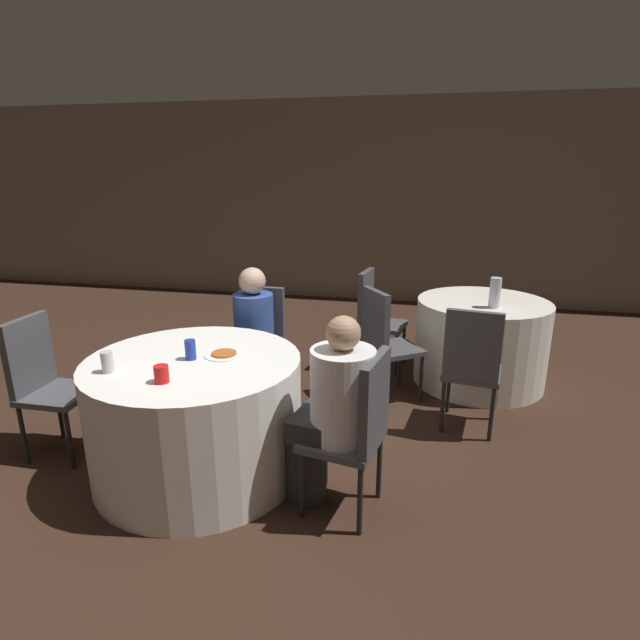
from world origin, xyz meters
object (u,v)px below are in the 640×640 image
person_blue_shirt (251,341)px  bottle_far (495,293)px  pizza_plate_near (224,354)px  chair_near_north (259,335)px  table_far (480,342)px  soda_can_silver (107,362)px  table_near (197,415)px  person_white_shirt (331,413)px  chair_near_west (43,375)px  soda_can_blue (190,350)px  chair_far_west (374,312)px  chair_near_east (359,423)px  chair_far_south (472,361)px  chair_far_southwest (384,336)px

person_blue_shirt → bottle_far: person_blue_shirt is taller
pizza_plate_near → chair_near_north: bearing=96.7°
table_far → soda_can_silver: bearing=-136.6°
table_near → person_white_shirt: bearing=-11.3°
chair_near_west → soda_can_blue: (1.07, 0.01, 0.26)m
chair_near_west → person_blue_shirt: person_blue_shirt is taller
chair_near_north → chair_far_west: 1.24m
chair_near_east → table_far: bearing=-10.4°
bottle_far → chair_far_south: bearing=-105.3°
chair_far_south → chair_far_west: same height
chair_far_south → chair_far_west: 1.40m
chair_near_north → chair_near_east: bearing=130.6°
chair_far_west → soda_can_silver: (-1.26, -2.27, 0.26)m
chair_far_west → soda_can_silver: 2.61m
person_white_shirt → person_blue_shirt: 1.37m
chair_far_south → soda_can_silver: chair_far_south is taller
chair_far_south → soda_can_silver: (-2.08, -1.14, 0.26)m
chair_near_north → soda_can_silver: size_ratio=7.76×
soda_can_silver → chair_near_west: bearing=158.6°
table_far → chair_far_southwest: bearing=-145.6°
table_near → chair_near_west: chair_near_west is taller
chair_far_southwest → person_blue_shirt: (-1.01, -0.37, 0.01)m
chair_near_west → person_white_shirt: (1.96, -0.16, 0.03)m
chair_near_west → chair_far_southwest: 2.48m
table_near → table_far: 2.61m
table_far → chair_far_southwest: size_ratio=1.21×
chair_near_west → soda_can_blue: 1.10m
table_near → bottle_far: bearing=40.1°
table_far → chair_near_east: size_ratio=1.21×
chair_far_southwest → soda_can_blue: bearing=-74.1°
soda_can_blue → table_near: bearing=32.8°
chair_far_southwest → person_white_shirt: size_ratio=0.83×
chair_near_north → person_white_shirt: (0.84, -1.25, 0.03)m
chair_far_west → person_white_shirt: bearing=9.1°
person_blue_shirt → bottle_far: bearing=-156.5°
table_near → soda_can_blue: soda_can_blue is taller
chair_near_west → chair_near_east: size_ratio=1.00×
bottle_far → chair_near_east: bearing=-115.3°
table_near → chair_near_west: 1.09m
person_blue_shirt → pizza_plate_near: 0.83m
chair_near_east → soda_can_blue: (-1.06, 0.21, 0.26)m
table_near → chair_near_east: (1.05, -0.21, 0.18)m
soda_can_blue → chair_far_west: bearing=65.8°
person_white_shirt → chair_near_west: bearing=96.6°
chair_far_southwest → person_white_shirt: (-0.16, -1.45, 0.03)m
pizza_plate_near → person_white_shirt: bearing=-21.1°
person_blue_shirt → chair_far_southwest: bearing=-157.3°
chair_near_east → soda_can_silver: 1.45m
table_near → chair_near_west: size_ratio=1.38×
soda_can_silver → table_far: bearing=43.4°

